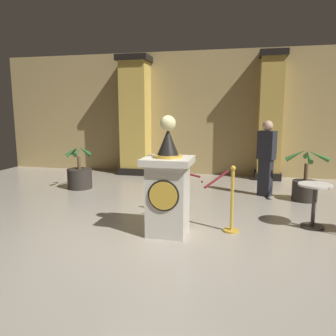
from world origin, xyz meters
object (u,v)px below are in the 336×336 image
at_px(potted_palm_left, 80,176).
at_px(bystander_guest, 266,156).
at_px(stanchion_far, 176,196).
at_px(cafe_table, 314,200).
at_px(stanchion_near, 232,209).
at_px(potted_palm_right, 305,186).
at_px(pedestal_clock, 168,188).

height_order(potted_palm_left, bystander_guest, bystander_guest).
xyz_separation_m(stanchion_far, cafe_table, (2.28, -0.17, 0.11)).
height_order(stanchion_near, potted_palm_right, potted_palm_right).
relative_size(potted_palm_right, bystander_guest, 0.67).
height_order(pedestal_clock, potted_palm_right, pedestal_clock).
height_order(stanchion_near, cafe_table, stanchion_near).
height_order(pedestal_clock, bystander_guest, pedestal_clock).
relative_size(pedestal_clock, stanchion_far, 1.79).
distance_m(bystander_guest, cafe_table, 2.11).
xyz_separation_m(stanchion_near, potted_palm_left, (-3.70, 2.20, -0.06)).
height_order(potted_palm_left, potted_palm_right, potted_palm_right).
xyz_separation_m(pedestal_clock, cafe_table, (2.21, 0.77, -0.26)).
distance_m(stanchion_near, bystander_guest, 2.58).
bearing_deg(potted_palm_right, bystander_guest, 162.97).
distance_m(pedestal_clock, stanchion_far, 1.00).
bearing_deg(pedestal_clock, bystander_guest, 59.95).
distance_m(stanchion_far, bystander_guest, 2.50).
xyz_separation_m(pedestal_clock, potted_palm_right, (2.37, 2.49, -0.40)).
distance_m(stanchion_far, cafe_table, 2.29).
distance_m(stanchion_near, cafe_table, 1.36).
distance_m(potted_palm_right, cafe_table, 1.74).
bearing_deg(potted_palm_left, stanchion_far, -30.04).
xyz_separation_m(potted_palm_right, bystander_guest, (-0.79, 0.24, 0.56)).
height_order(pedestal_clock, stanchion_near, pedestal_clock).
distance_m(pedestal_clock, stanchion_near, 1.05).
bearing_deg(pedestal_clock, cafe_table, 19.11).
bearing_deg(cafe_table, bystander_guest, 107.78).
height_order(stanchion_far, bystander_guest, bystander_guest).
relative_size(pedestal_clock, stanchion_near, 1.72).
bearing_deg(bystander_guest, stanchion_near, -104.59).
height_order(bystander_guest, cafe_table, bystander_guest).
distance_m(pedestal_clock, bystander_guest, 3.16).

